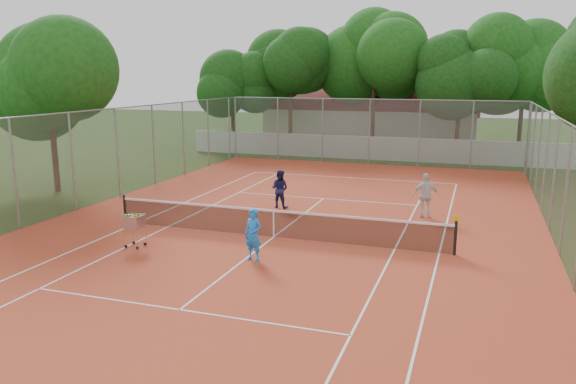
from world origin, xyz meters
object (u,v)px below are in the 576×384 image
(player_far_left, at_px, (280,189))
(player_near, at_px, (253,235))
(ball_hopper, at_px, (135,230))
(tennis_net, at_px, (274,223))
(player_far_right, at_px, (426,196))
(clubhouse, at_px, (373,115))

(player_far_left, bearing_deg, player_near, 109.63)
(player_near, bearing_deg, ball_hopper, -167.36)
(ball_hopper, bearing_deg, tennis_net, 23.67)
(player_near, distance_m, player_far_right, 8.19)
(tennis_net, xyz_separation_m, player_far_right, (4.62, 4.47, 0.38))
(player_near, bearing_deg, player_far_right, 70.35)
(tennis_net, relative_size, ball_hopper, 10.32)
(player_near, bearing_deg, player_far_left, 115.53)
(tennis_net, xyz_separation_m, player_near, (0.27, -2.48, 0.30))
(clubhouse, height_order, ball_hopper, clubhouse)
(tennis_net, distance_m, clubhouse, 29.12)
(tennis_net, distance_m, player_far_right, 6.44)
(player_near, bearing_deg, clubhouse, 106.51)
(player_far_left, bearing_deg, tennis_net, 113.51)
(clubhouse, bearing_deg, tennis_net, -86.05)
(ball_hopper, bearing_deg, clubhouse, 77.25)
(player_near, xyz_separation_m, ball_hopper, (-4.10, -0.02, -0.21))
(clubhouse, height_order, player_far_right, clubhouse)
(clubhouse, xyz_separation_m, player_far_right, (6.62, -24.53, -1.31))
(tennis_net, bearing_deg, player_near, -83.72)
(player_far_right, bearing_deg, player_far_left, -5.44)
(player_near, distance_m, ball_hopper, 4.10)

